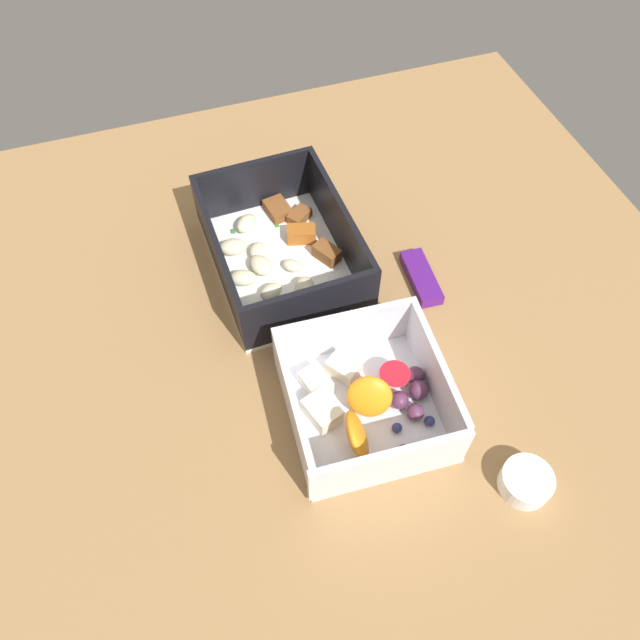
# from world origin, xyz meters

# --- Properties ---
(table_surface) EXTENTS (0.80, 0.80, 0.02)m
(table_surface) POSITION_xyz_m (0.00, 0.00, 0.01)
(table_surface) COLOR #9E7547
(table_surface) RESTS_ON ground
(pasta_container) EXTENTS (0.19, 0.14, 0.07)m
(pasta_container) POSITION_xyz_m (-0.11, -0.02, 0.04)
(pasta_container) COLOR white
(pasta_container) RESTS_ON table_surface
(fruit_bowl) EXTENTS (0.15, 0.14, 0.06)m
(fruit_bowl) POSITION_xyz_m (0.08, 0.01, 0.04)
(fruit_bowl) COLOR white
(fruit_bowl) RESTS_ON table_surface
(candy_bar) EXTENTS (0.07, 0.03, 0.01)m
(candy_bar) POSITION_xyz_m (-0.04, 0.12, 0.03)
(candy_bar) COLOR #51197A
(candy_bar) RESTS_ON table_surface
(paper_cup_liner) EXTENTS (0.04, 0.04, 0.02)m
(paper_cup_liner) POSITION_xyz_m (0.19, 0.11, 0.03)
(paper_cup_liner) COLOR white
(paper_cup_liner) RESTS_ON table_surface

